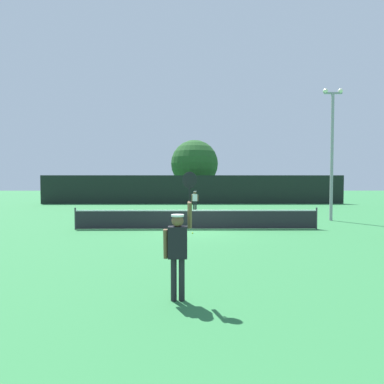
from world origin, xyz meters
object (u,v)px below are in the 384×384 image
player_receiving (195,199)px  tennis_ball (192,233)px  light_pole (332,146)px  parked_car_mid (208,193)px  large_tree (195,164)px  player_serving (178,243)px  parked_car_near (168,193)px  parked_car_far (241,194)px

player_receiving → tennis_ball: 10.81m
light_pole → parked_car_mid: (-6.08, 22.01, -3.73)m
player_receiving → large_tree: 12.91m
player_serving → tennis_ball: bearing=87.3°
player_receiving → parked_car_near: bearing=-78.2°
large_tree → player_serving: bearing=-91.5°
player_receiving → parked_car_far: size_ratio=0.36×
parked_car_mid → large_tree: bearing=-126.1°
parked_car_mid → tennis_ball: bearing=-102.6°
tennis_ball → large_tree: (0.47, 23.19, 4.41)m
player_serving → light_pole: 15.52m
player_receiving → light_pole: size_ratio=0.20×
player_serving → parked_car_far: size_ratio=0.60×
light_pole → large_tree: light_pole is taller
player_serving → player_receiving: 18.56m
parked_car_near → tennis_ball: bearing=-75.3°
parked_car_near → parked_car_mid: bearing=13.1°
parked_car_far → parked_car_near: bearing=165.9°
player_serving → tennis_ball: (0.36, 7.78, -1.11)m
tennis_ball → large_tree: bearing=88.8°
player_serving → large_tree: (0.83, 30.97, 3.30)m
tennis_ball → parked_car_far: size_ratio=0.02×
light_pole → parked_car_near: size_ratio=1.78×
player_serving → tennis_ball: player_serving is taller
player_receiving → large_tree: size_ratio=0.21×
player_serving → player_receiving: size_ratio=1.66×
player_receiving → parked_car_far: bearing=-113.6°
player_receiving → tennis_ball: (-0.30, -10.77, -0.91)m
large_tree → parked_car_mid: large_tree is taller
player_receiving → parked_car_near: size_ratio=0.35×
parked_car_near → parked_car_mid: size_ratio=1.00×
player_receiving → light_pole: (8.11, -6.18, 3.56)m
player_serving → parked_car_far: 32.80m
parked_car_mid → parked_car_far: 4.50m
tennis_ball → parked_car_near: (-2.93, 26.15, 0.74)m
parked_car_far → parked_car_mid: bearing=147.2°
light_pole → parked_car_mid: size_ratio=1.79×
large_tree → parked_car_near: large_tree is taller
player_serving → parked_car_near: (-2.56, 33.93, -0.37)m
parked_car_mid → parked_car_near: bearing=177.2°
player_serving → large_tree: bearing=88.5°
light_pole → parked_car_mid: 23.13m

